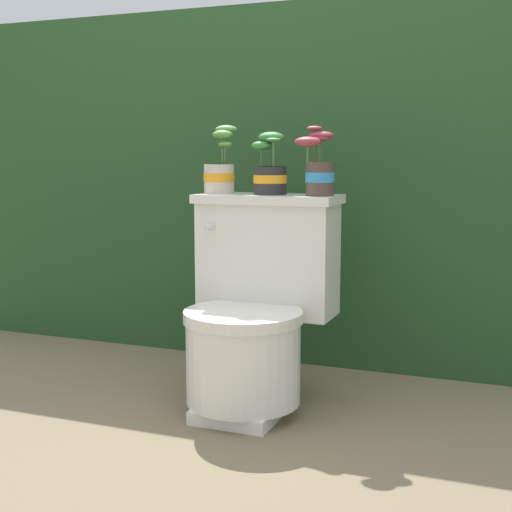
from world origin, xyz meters
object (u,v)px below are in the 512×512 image
at_px(potted_plant_middle, 319,168).
at_px(potted_plant_midleft, 270,172).
at_px(potted_plant_left, 220,171).
at_px(toilet, 255,309).

bearing_deg(potted_plant_middle, potted_plant_midleft, 174.93).
distance_m(potted_plant_left, potted_plant_middle, 0.37).
xyz_separation_m(potted_plant_midleft, potted_plant_middle, (0.18, -0.02, 0.02)).
xyz_separation_m(toilet, potted_plant_middle, (0.18, 0.11, 0.47)).
relative_size(toilet, potted_plant_middle, 3.06).
height_order(potted_plant_left, potted_plant_middle, potted_plant_left).
bearing_deg(toilet, potted_plant_middle, 31.79).
bearing_deg(potted_plant_left, potted_plant_midleft, -1.75).
xyz_separation_m(toilet, potted_plant_left, (-0.19, 0.13, 0.46)).
relative_size(potted_plant_left, potted_plant_middle, 1.04).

